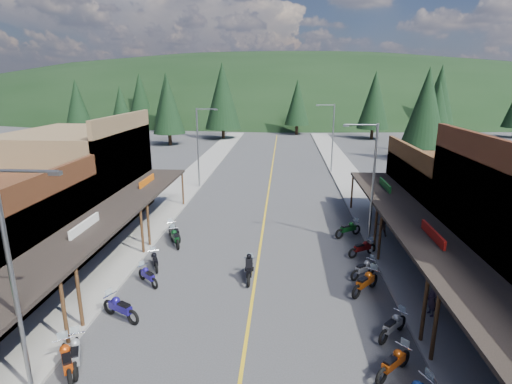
% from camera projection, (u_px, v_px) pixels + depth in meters
% --- Properties ---
extents(ground, '(220.00, 220.00, 0.00)m').
position_uv_depth(ground, '(251.00, 307.00, 19.09)').
color(ground, '#38383A').
rests_on(ground, ground).
extents(centerline, '(0.15, 90.00, 0.01)m').
position_uv_depth(centerline, '(268.00, 194.00, 38.32)').
color(centerline, gold).
rests_on(centerline, ground).
extents(sidewalk_west, '(3.40, 94.00, 0.15)m').
position_uv_depth(sidewalk_west, '(179.00, 192.00, 38.89)').
color(sidewalk_west, gray).
rests_on(sidewalk_west, ground).
extents(sidewalk_east, '(3.40, 94.00, 0.15)m').
position_uv_depth(sidewalk_east, '(360.00, 195.00, 37.72)').
color(sidewalk_east, gray).
rests_on(sidewalk_east, ground).
extents(shop_west_3, '(10.90, 10.20, 8.20)m').
position_uv_depth(shop_west_3, '(81.00, 177.00, 29.95)').
color(shop_west_3, brown).
rests_on(shop_west_3, ground).
extents(shop_east_3, '(10.90, 10.20, 6.20)m').
position_uv_depth(shop_east_3, '(456.00, 197.00, 28.36)').
color(shop_east_3, '#4C2D16').
rests_on(shop_east_3, ground).
extents(streetlight_0, '(2.16, 0.18, 8.00)m').
position_uv_depth(streetlight_0, '(16.00, 277.00, 12.60)').
color(streetlight_0, gray).
rests_on(streetlight_0, ground).
extents(streetlight_1, '(2.16, 0.18, 8.00)m').
position_uv_depth(streetlight_1, '(199.00, 144.00, 39.53)').
color(streetlight_1, gray).
rests_on(streetlight_1, ground).
extents(streetlight_2, '(2.16, 0.18, 8.00)m').
position_uv_depth(streetlight_2, '(371.00, 180.00, 25.13)').
color(streetlight_2, gray).
rests_on(streetlight_2, ground).
extents(streetlight_3, '(2.16, 0.18, 8.00)m').
position_uv_depth(streetlight_3, '(332.00, 135.00, 46.29)').
color(streetlight_3, gray).
rests_on(streetlight_3, ground).
extents(ridge_hill, '(310.00, 140.00, 60.00)m').
position_uv_depth(ridge_hill, '(281.00, 111.00, 148.93)').
color(ridge_hill, black).
rests_on(ridge_hill, ground).
extents(pine_0, '(5.04, 5.04, 11.00)m').
position_uv_depth(pine_0, '(77.00, 103.00, 79.68)').
color(pine_0, black).
rests_on(pine_0, ground).
extents(pine_1, '(5.88, 5.88, 12.50)m').
position_uv_depth(pine_1, '(167.00, 97.00, 86.10)').
color(pine_1, black).
rests_on(pine_1, ground).
extents(pine_2, '(6.72, 6.72, 14.00)m').
position_uv_depth(pine_2, '(223.00, 96.00, 73.42)').
color(pine_2, black).
rests_on(pine_2, ground).
extents(pine_3, '(5.04, 5.04, 11.00)m').
position_uv_depth(pine_3, '(297.00, 102.00, 80.58)').
color(pine_3, black).
rests_on(pine_3, ground).
extents(pine_4, '(5.88, 5.88, 12.50)m').
position_uv_depth(pine_4, '(374.00, 100.00, 73.66)').
color(pine_4, black).
rests_on(pine_4, ground).
extents(pine_5, '(6.72, 6.72, 14.00)m').
position_uv_depth(pine_5, '(440.00, 94.00, 83.93)').
color(pine_5, black).
rests_on(pine_5, ground).
extents(pine_7, '(5.88, 5.88, 12.50)m').
position_uv_depth(pine_7, '(140.00, 96.00, 92.41)').
color(pine_7, black).
rests_on(pine_7, ground).
extents(pine_8, '(4.48, 4.48, 10.00)m').
position_uv_depth(pine_8, '(122.00, 114.00, 57.45)').
color(pine_8, black).
rests_on(pine_8, ground).
extents(pine_9, '(4.93, 4.93, 10.80)m').
position_uv_depth(pine_9, '(437.00, 110.00, 59.06)').
color(pine_9, black).
rests_on(pine_9, ground).
extents(pine_10, '(5.38, 5.38, 11.60)m').
position_uv_depth(pine_10, '(168.00, 105.00, 66.58)').
color(pine_10, black).
rests_on(pine_10, ground).
extents(pine_11, '(5.82, 5.82, 12.40)m').
position_uv_depth(pine_11, '(426.00, 108.00, 52.39)').
color(pine_11, black).
rests_on(pine_11, ground).
extents(bike_west_5, '(1.93, 2.34, 1.32)m').
position_uv_depth(bike_west_5, '(66.00, 359.00, 14.52)').
color(bike_west_5, '#BB3F0D').
rests_on(bike_west_5, ground).
extents(bike_west_6, '(1.58, 2.26, 1.24)m').
position_uv_depth(bike_west_6, '(76.00, 352.00, 14.96)').
color(bike_west_6, '#A2A1A6').
rests_on(bike_west_6, ground).
extents(bike_west_7, '(2.31, 1.70, 1.27)m').
position_uv_depth(bike_west_7, '(120.00, 307.00, 17.96)').
color(bike_west_7, navy).
rests_on(bike_west_7, ground).
extents(bike_west_8, '(1.83, 1.77, 1.09)m').
position_uv_depth(bike_west_8, '(148.00, 275.00, 21.13)').
color(bike_west_8, navy).
rests_on(bike_west_8, ground).
extents(bike_west_9, '(1.37, 1.97, 1.07)m').
position_uv_depth(bike_west_9, '(155.00, 260.00, 22.95)').
color(bike_west_9, black).
rests_on(bike_west_9, ground).
extents(bike_west_10, '(1.60, 2.20, 1.21)m').
position_uv_depth(bike_west_10, '(175.00, 237.00, 26.18)').
color(bike_west_10, '#0B3B17').
rests_on(bike_west_10, ground).
extents(bike_west_11, '(1.84, 2.25, 1.26)m').
position_uv_depth(bike_west_11, '(174.00, 231.00, 27.14)').
color(bike_west_11, black).
rests_on(bike_west_11, ground).
extents(bike_east_6, '(1.97, 1.92, 1.18)m').
position_uv_depth(bike_east_6, '(394.00, 362.00, 14.50)').
color(bike_east_6, '#A33C0B').
rests_on(bike_east_6, ground).
extents(bike_east_7, '(1.90, 1.96, 1.17)m').
position_uv_depth(bike_east_7, '(393.00, 325.00, 16.72)').
color(bike_east_7, gray).
rests_on(bike_east_7, ground).
extents(bike_east_8, '(2.09, 2.23, 1.31)m').
position_uv_depth(bike_east_8, '(365.00, 281.00, 20.22)').
color(bike_east_8, '#AA450C').
rests_on(bike_east_8, ground).
extents(bike_east_9, '(1.94, 1.77, 1.13)m').
position_uv_depth(bike_east_9, '(364.00, 268.00, 21.89)').
color(bike_east_9, '#9D9CA1').
rests_on(bike_east_9, ground).
extents(bike_east_10, '(2.09, 1.60, 1.16)m').
position_uv_depth(bike_east_10, '(362.00, 247.00, 24.56)').
color(bike_east_10, '#660D0D').
rests_on(bike_east_10, ground).
extents(bike_east_11, '(2.23, 1.84, 1.26)m').
position_uv_depth(bike_east_11, '(348.00, 228.00, 27.64)').
color(bike_east_11, '#0C3F15').
rests_on(bike_east_11, ground).
extents(rider_on_bike, '(0.78, 2.18, 1.64)m').
position_uv_depth(rider_on_bike, '(249.00, 269.00, 21.57)').
color(rider_on_bike, black).
rests_on(rider_on_bike, ground).
extents(pedestrian_east_a, '(0.48, 0.64, 1.58)m').
position_uv_depth(pedestrian_east_a, '(432.00, 299.00, 18.00)').
color(pedestrian_east_a, '#2B2233').
rests_on(pedestrian_east_a, sidewalk_east).
extents(pedestrian_east_b, '(0.81, 0.51, 1.59)m').
position_uv_depth(pedestrian_east_b, '(382.00, 225.00, 27.39)').
color(pedestrian_east_b, brown).
rests_on(pedestrian_east_b, sidewalk_east).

